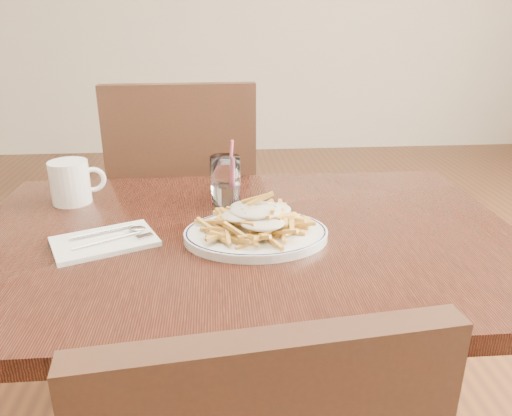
{
  "coord_description": "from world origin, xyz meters",
  "views": [
    {
      "loc": [
        -0.06,
        -0.99,
        1.2
      ],
      "look_at": [
        0.02,
        -0.04,
        0.82
      ],
      "focal_mm": 35.0,
      "sensor_mm": 36.0,
      "label": 1
    }
  ],
  "objects": [
    {
      "name": "fries_plate",
      "position": [
        0.02,
        -0.04,
        0.76
      ],
      "size": [
        0.32,
        0.28,
        0.02
      ],
      "color": "white",
      "rests_on": "table"
    },
    {
      "name": "water_glass",
      "position": [
        -0.04,
        0.18,
        0.8
      ],
      "size": [
        0.07,
        0.07,
        0.16
      ],
      "color": "white",
      "rests_on": "table"
    },
    {
      "name": "coffee_mug",
      "position": [
        -0.42,
        0.22,
        0.8
      ],
      "size": [
        0.13,
        0.1,
        0.11
      ],
      "color": "white",
      "rests_on": "table"
    },
    {
      "name": "napkin",
      "position": [
        -0.29,
        -0.03,
        0.76
      ],
      "size": [
        0.24,
        0.2,
        0.01
      ],
      "primitive_type": "cube",
      "rotation": [
        0.0,
        0.0,
        0.41
      ],
      "color": "white",
      "rests_on": "table"
    },
    {
      "name": "chair_far",
      "position": [
        -0.17,
        0.63,
        0.57
      ],
      "size": [
        0.47,
        0.47,
        1.0
      ],
      "color": "black",
      "rests_on": "ground"
    },
    {
      "name": "table",
      "position": [
        0.0,
        0.0,
        0.67
      ],
      "size": [
        1.2,
        0.8,
        0.75
      ],
      "color": "black",
      "rests_on": "ground"
    },
    {
      "name": "cutlery",
      "position": [
        -0.29,
        -0.03,
        0.76
      ],
      "size": [
        0.17,
        0.14,
        0.01
      ],
      "color": "silver",
      "rests_on": "napkin"
    },
    {
      "name": "loaded_fries",
      "position": [
        0.02,
        -0.04,
        0.8
      ],
      "size": [
        0.24,
        0.2,
        0.06
      ],
      "color": "gold",
      "rests_on": "fries_plate"
    }
  ]
}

